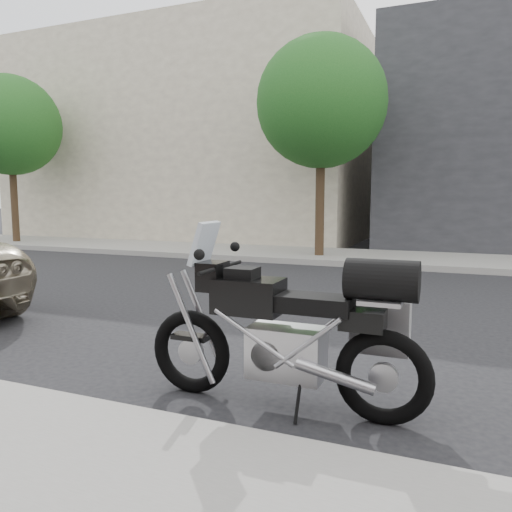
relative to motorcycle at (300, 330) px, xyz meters
The scene contains 6 objects.
ground 3.33m from the motorcycle, 83.74° to the right, with size 120.00×120.00×0.00m, color black.
far_sidewalk 9.77m from the motorcycle, 87.91° to the right, with size 44.00×3.00×0.15m, color gray.
far_building_cream 19.47m from the motorcycle, 60.80° to the right, with size 14.00×11.00×8.00m.
street_tree_mid 10.16m from the motorcycle, 75.70° to the right, with size 3.40×3.40×5.70m.
street_tree_right 16.61m from the motorcycle, 34.69° to the right, with size 3.40×3.40×5.70m.
motorcycle is the anchor object (origin of this frame).
Camera 1 is at (-1.52, 6.98, 1.72)m, focal length 35.00 mm.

